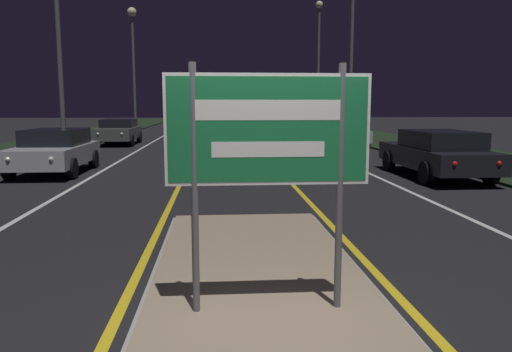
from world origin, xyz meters
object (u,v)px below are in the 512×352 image
(car_receding_0, at_px, (437,153))
(streetlight_right_far, at_px, (319,52))
(streetlight_left_far, at_px, (133,46))
(car_receding_1, at_px, (343,132))
(car_receding_2, at_px, (300,123))
(car_approaching_1, at_px, (118,131))
(car_receding_3, at_px, (246,119))
(car_approaching_0, at_px, (55,150))
(highway_sign, at_px, (268,140))

(car_receding_0, bearing_deg, streetlight_right_far, 88.35)
(streetlight_left_far, bearing_deg, streetlight_right_far, -2.73)
(car_receding_0, distance_m, car_receding_1, 10.86)
(streetlight_left_far, height_order, streetlight_right_far, streetlight_right_far)
(car_receding_2, height_order, car_approaching_1, car_receding_2)
(car_receding_0, height_order, car_receding_3, car_receding_3)
(car_receding_3, xyz_separation_m, car_approaching_1, (-8.07, -22.44, -0.02))
(car_receding_0, relative_size, car_receding_1, 1.07)
(car_approaching_0, bearing_deg, car_receding_2, 62.40)
(streetlight_left_far, relative_size, car_receding_0, 1.80)
(car_receding_1, bearing_deg, highway_sign, -106.11)
(car_receding_0, relative_size, car_receding_3, 1.03)
(car_receding_1, distance_m, car_receding_3, 24.93)
(streetlight_left_far, height_order, car_receding_1, streetlight_left_far)
(streetlight_left_far, bearing_deg, car_receding_2, 10.00)
(car_receding_0, height_order, car_receding_2, car_receding_2)
(car_approaching_0, bearing_deg, highway_sign, -63.59)
(car_receding_1, xyz_separation_m, car_receding_2, (-0.11, 12.44, -0.00))
(car_receding_0, relative_size, car_approaching_0, 1.15)
(streetlight_right_far, distance_m, car_receding_2, 5.71)
(car_receding_2, bearing_deg, car_receding_1, -89.51)
(streetlight_right_far, bearing_deg, car_approaching_1, -148.49)
(streetlight_left_far, xyz_separation_m, car_receding_3, (8.45, 14.33, -5.34))
(car_receding_2, bearing_deg, car_approaching_0, -117.60)
(streetlight_right_far, relative_size, car_receding_1, 2.03)
(car_approaching_1, bearing_deg, car_receding_1, -10.91)
(car_approaching_1, bearing_deg, car_receding_0, -48.33)
(car_receding_1, bearing_deg, car_approaching_0, -141.38)
(car_approaching_0, bearing_deg, car_receding_0, -8.92)
(car_receding_1, bearing_deg, car_receding_0, -89.68)
(car_receding_1, height_order, car_approaching_1, car_receding_1)
(streetlight_right_far, xyz_separation_m, car_approaching_1, (-12.25, -7.51, -5.00))
(car_approaching_1, bearing_deg, car_approaching_0, -88.77)
(car_approaching_0, distance_m, car_approaching_1, 11.31)
(car_receding_3, bearing_deg, car_receding_0, -84.23)
(streetlight_left_far, bearing_deg, highway_sign, -78.61)
(highway_sign, bearing_deg, car_receding_1, 73.89)
(streetlight_left_far, distance_m, car_approaching_1, 9.73)
(car_receding_0, xyz_separation_m, car_receding_1, (-0.06, 10.86, 0.01))
(highway_sign, xyz_separation_m, car_receding_3, (2.30, 44.87, -1.04))
(car_receding_1, height_order, car_approaching_0, car_receding_1)
(highway_sign, bearing_deg, car_receding_2, 80.05)
(streetlight_right_far, bearing_deg, car_receding_3, 105.66)
(car_receding_2, bearing_deg, highway_sign, -99.95)
(streetlight_right_far, height_order, car_approaching_1, streetlight_right_far)
(highway_sign, bearing_deg, car_approaching_1, 104.42)
(highway_sign, height_order, car_approaching_1, highway_sign)
(car_receding_1, xyz_separation_m, car_receding_3, (-3.53, 24.68, -0.00))
(car_receding_0, bearing_deg, car_approaching_1, 131.67)
(streetlight_right_far, xyz_separation_m, car_receding_3, (-4.19, 14.93, -4.98))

